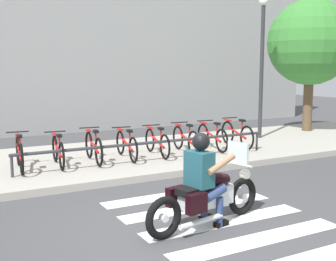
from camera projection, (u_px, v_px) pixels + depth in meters
ground_plane at (182, 230)px, 6.36m from camera, size 48.00×48.00×0.00m
sidewalk at (81, 162)px, 10.60m from camera, size 24.00×4.40×0.15m
crosswalk_stripe_1 at (259, 239)px, 6.02m from camera, size 2.80×0.40×0.01m
crosswalk_stripe_2 at (225, 221)px, 6.72m from camera, size 2.80×0.40×0.01m
crosswalk_stripe_3 at (198, 207)px, 7.42m from camera, size 2.80×0.40×0.01m
crosswalk_stripe_4 at (175, 195)px, 8.11m from camera, size 2.80×0.40×0.01m
motorcycle at (207, 197)px, 6.48m from camera, size 2.21×0.81×1.20m
rider at (203, 173)px, 6.38m from camera, size 0.70×0.62×1.42m
bicycle_0 at (20, 154)px, 9.35m from camera, size 0.48×1.66×0.80m
bicycle_1 at (58, 151)px, 9.74m from camera, size 0.48×1.58×0.75m
bicycle_2 at (94, 147)px, 10.13m from camera, size 0.48×1.65×0.79m
bicycle_3 at (126, 145)px, 10.52m from camera, size 0.48×1.66×0.74m
bicycle_4 at (157, 142)px, 10.91m from camera, size 0.48×1.65×0.74m
bicycle_5 at (185, 139)px, 11.30m from camera, size 0.48×1.59×0.77m
bicycle_6 at (212, 137)px, 11.69m from camera, size 0.48×1.68×0.76m
bicycle_7 at (237, 134)px, 12.07m from camera, size 0.48×1.67×0.79m
bike_rack at (152, 143)px, 10.22m from camera, size 6.39×0.07×0.49m
street_lamp at (262, 56)px, 13.34m from camera, size 0.28×0.28×4.44m
tree_near_rack at (311, 43)px, 14.76m from camera, size 2.90×2.90×4.63m
building_backdrop at (28, 28)px, 15.04m from camera, size 24.00×1.20×7.35m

